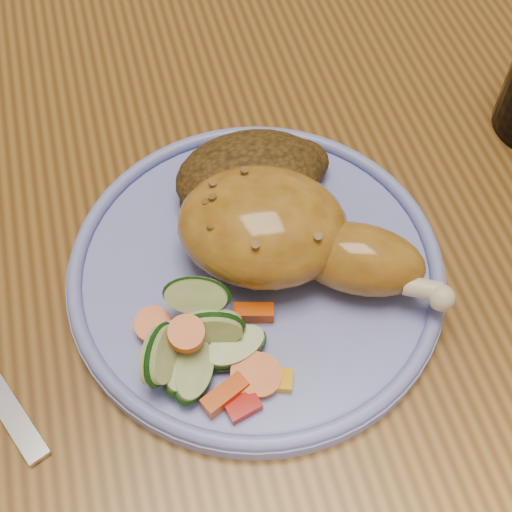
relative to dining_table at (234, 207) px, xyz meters
name	(u,v)px	position (x,y,z in m)	size (l,w,h in m)	color
ground	(245,448)	(0.00, 0.00, -0.67)	(4.00, 4.00, 0.00)	#4E331B
dining_table	(234,207)	(0.00, 0.00, 0.00)	(0.90, 1.40, 0.75)	brown
plate	(256,273)	(-0.01, -0.13, 0.09)	(0.26, 0.26, 0.01)	#707CCE
plate_rim	(256,264)	(-0.01, -0.13, 0.10)	(0.26, 0.26, 0.01)	#707CCE
chicken_leg	(286,234)	(0.01, -0.12, 0.12)	(0.17, 0.15, 0.06)	#A57122
rice_pilaf	(253,176)	(0.00, -0.06, 0.11)	(0.12, 0.08, 0.05)	#463011
vegetable_pile	(200,347)	(-0.06, -0.18, 0.11)	(0.10, 0.10, 0.05)	#A50A05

